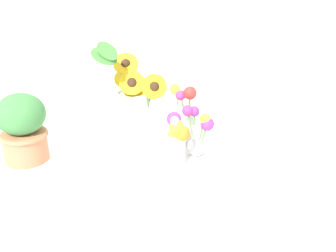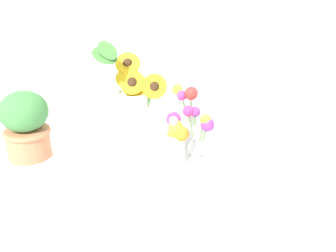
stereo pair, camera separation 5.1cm
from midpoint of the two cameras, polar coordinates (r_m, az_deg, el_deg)
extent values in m
plane|color=white|center=(1.16, 0.55, -6.05)|extent=(6.00, 6.00, 0.00)
cylinder|color=white|center=(1.17, -1.26, -5.02)|extent=(0.45, 0.45, 0.02)
cylinder|color=silver|center=(1.16, -6.31, 0.14)|extent=(0.10, 0.10, 0.19)
torus|color=silver|center=(1.13, -6.53, 4.67)|extent=(0.10, 0.10, 0.01)
cylinder|color=#427533|center=(1.13, -4.59, 2.00)|extent=(0.05, 0.04, 0.16)
cylinder|color=yellow|center=(1.09, -3.39, 5.71)|extent=(0.09, 0.04, 0.09)
sphere|color=#382314|center=(1.09, -3.39, 5.71)|extent=(0.03, 0.03, 0.03)
cylinder|color=#427533|center=(1.15, -7.22, 2.20)|extent=(0.01, 0.06, 0.17)
cylinder|color=yellow|center=(1.14, -7.59, 6.78)|extent=(0.06, 0.05, 0.05)
sphere|color=#382314|center=(1.14, -7.59, 6.78)|extent=(0.03, 0.03, 0.03)
cylinder|color=#427533|center=(1.14, -6.22, 1.71)|extent=(0.01, 0.01, 0.17)
cylinder|color=yellow|center=(1.11, -6.21, 5.74)|extent=(0.08, 0.05, 0.07)
sphere|color=#382314|center=(1.11, -6.21, 5.74)|extent=(0.03, 0.03, 0.03)
cylinder|color=#427533|center=(1.14, -6.77, 1.96)|extent=(0.02, 0.05, 0.19)
cylinder|color=yellow|center=(1.09, -6.62, 6.26)|extent=(0.07, 0.04, 0.07)
sphere|color=#382314|center=(1.09, -6.62, 6.26)|extent=(0.03, 0.03, 0.03)
cylinder|color=#427533|center=(1.18, -6.98, 3.26)|extent=(0.01, 0.06, 0.22)
cylinder|color=yellow|center=(1.17, -7.41, 8.90)|extent=(0.08, 0.06, 0.06)
sphere|color=#382314|center=(1.17, -7.41, 8.90)|extent=(0.03, 0.03, 0.03)
ellipsoid|color=#38702D|center=(1.06, -10.24, 10.69)|extent=(0.08, 0.09, 0.05)
ellipsoid|color=#38702D|center=(1.08, -10.67, 9.98)|extent=(0.10, 0.16, 0.03)
cylinder|color=white|center=(1.11, -0.39, -3.52)|extent=(0.06, 0.06, 0.09)
cylinder|color=#568E42|center=(1.11, -0.67, -1.53)|extent=(0.02, 0.03, 0.09)
sphere|color=#C6337A|center=(1.10, -0.45, 0.99)|extent=(0.04, 0.04, 0.04)
cylinder|color=#568E42|center=(1.11, -0.41, -3.12)|extent=(0.01, 0.01, 0.08)
sphere|color=yellow|center=(1.09, -0.47, -1.41)|extent=(0.04, 0.04, 0.04)
cylinder|color=#568E42|center=(1.09, 0.46, -3.03)|extent=(0.01, 0.02, 0.09)
sphere|color=orange|center=(1.07, 0.72, -1.09)|extent=(0.04, 0.04, 0.04)
cylinder|color=#568E42|center=(1.08, -0.61, -1.75)|extent=(0.01, 0.03, 0.11)
sphere|color=pink|center=(1.05, -0.41, 0.75)|extent=(0.03, 0.03, 0.03)
cylinder|color=#568E42|center=(1.09, -0.45, -2.33)|extent=(0.02, 0.01, 0.09)
sphere|color=yellow|center=(1.07, -0.08, -0.20)|extent=(0.04, 0.04, 0.04)
sphere|color=white|center=(1.17, 2.93, -3.03)|extent=(0.06, 0.06, 0.06)
cylinder|color=white|center=(1.15, 2.97, -0.93)|extent=(0.03, 0.03, 0.04)
cylinder|color=#568E42|center=(1.15, 3.42, -1.44)|extent=(0.03, 0.01, 0.10)
sphere|color=yellow|center=(1.13, 4.13, 1.01)|extent=(0.03, 0.03, 0.03)
cylinder|color=#568E42|center=(1.15, 3.95, -1.41)|extent=(0.02, 0.01, 0.08)
sphere|color=purple|center=(1.13, 4.42, 0.31)|extent=(0.04, 0.04, 0.04)
cylinder|color=#568E42|center=(1.16, 2.49, -0.24)|extent=(0.01, 0.03, 0.09)
sphere|color=purple|center=(1.15, 2.58, 2.13)|extent=(0.03, 0.03, 0.03)
cylinder|color=#568E42|center=(1.16, 2.15, -0.61)|extent=(0.03, 0.02, 0.11)
sphere|color=#C6337A|center=(1.14, 1.58, 2.21)|extent=(0.03, 0.03, 0.03)
cylinder|color=white|center=(1.24, 1.61, 0.27)|extent=(0.08, 0.08, 0.12)
cylinder|color=#568E42|center=(1.24, 0.47, 2.36)|extent=(0.03, 0.04, 0.12)
sphere|color=yellow|center=(1.23, -0.27, 5.37)|extent=(0.03, 0.03, 0.03)
cylinder|color=#568E42|center=(1.20, 1.88, 1.70)|extent=(0.01, 0.03, 0.15)
sphere|color=red|center=(1.16, 1.94, 4.79)|extent=(0.04, 0.04, 0.04)
cylinder|color=#568E42|center=(1.21, 1.24, 1.65)|extent=(0.03, 0.03, 0.13)
sphere|color=#C6337A|center=(1.17, 0.59, 4.46)|extent=(0.03, 0.03, 0.03)
cylinder|color=#B7704C|center=(1.26, -21.06, -2.69)|extent=(0.13, 0.13, 0.09)
torus|color=#B7704C|center=(1.25, -21.31, -1.18)|extent=(0.14, 0.14, 0.02)
ellipsoid|color=#3D7A3D|center=(1.22, -21.76, 1.61)|extent=(0.14, 0.14, 0.12)
camera|label=1|loc=(0.03, -91.31, -0.58)|focal=42.00mm
camera|label=2|loc=(0.03, 88.69, 0.58)|focal=42.00mm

